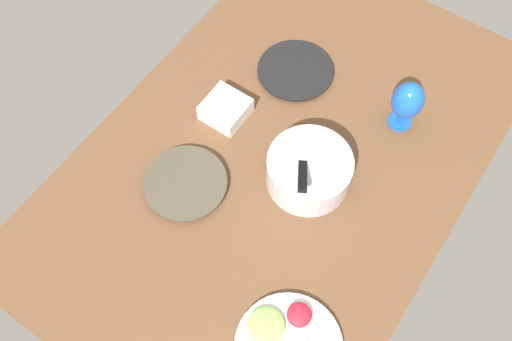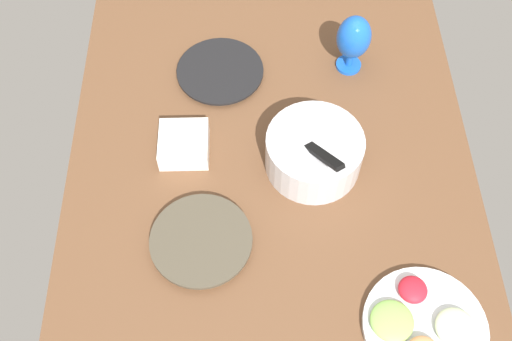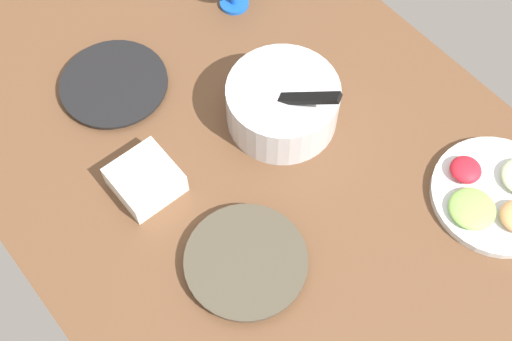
# 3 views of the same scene
# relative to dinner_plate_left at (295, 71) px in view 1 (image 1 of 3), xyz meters

# --- Properties ---
(ground_plane) EXTENTS (1.60, 1.04, 0.04)m
(ground_plane) POSITION_rel_dinner_plate_left_xyz_m (0.28, 0.13, -0.03)
(ground_plane) COLOR brown
(dinner_plate_left) EXTENTS (0.24, 0.24, 0.02)m
(dinner_plate_left) POSITION_rel_dinner_plate_left_xyz_m (0.00, 0.00, 0.00)
(dinner_plate_left) COLOR #4C4C51
(dinner_plate_left) RESTS_ON ground_plane
(dinner_plate_right) EXTENTS (0.24, 0.24, 0.03)m
(dinner_plate_right) POSITION_rel_dinner_plate_left_xyz_m (0.52, -0.04, 0.00)
(dinner_plate_right) COLOR beige
(dinner_plate_right) RESTS_ON ground_plane
(mixing_bowl) EXTENTS (0.25, 0.24, 0.17)m
(mixing_bowl) POSITION_rel_dinner_plate_left_xyz_m (0.30, 0.24, 0.05)
(mixing_bowl) COLOR silver
(mixing_bowl) RESTS_ON ground_plane
(hurricane_glass_blue) EXTENTS (0.09, 0.09, 0.18)m
(hurricane_glass_blue) POSITION_rel_dinner_plate_left_xyz_m (-0.02, 0.36, 0.10)
(hurricane_glass_blue) COLOR blue
(hurricane_glass_blue) RESTS_ON ground_plane
(square_bowl_white) EXTENTS (0.13, 0.13, 0.06)m
(square_bowl_white) POSITION_rel_dinner_plate_left_xyz_m (0.26, -0.09, 0.02)
(square_bowl_white) COLOR white
(square_bowl_white) RESTS_ON ground_plane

